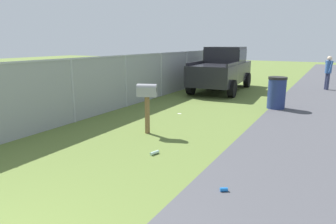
{
  "coord_description": "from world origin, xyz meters",
  "views": [
    {
      "loc": [
        -0.56,
        -2.97,
        2.3
      ],
      "look_at": [
        5.1,
        0.16,
        0.81
      ],
      "focal_mm": 32.32,
      "sensor_mm": 36.0,
      "label": 1
    }
  ],
  "objects_px": {
    "mailbox": "(147,94)",
    "trash_bin": "(277,93)",
    "pedestrian": "(328,70)",
    "pickup_truck": "(223,68)"
  },
  "relations": [
    {
      "from": "mailbox",
      "to": "pedestrian",
      "type": "distance_m",
      "value": 11.22
    },
    {
      "from": "pedestrian",
      "to": "trash_bin",
      "type": "bearing_deg",
      "value": 45.08
    },
    {
      "from": "mailbox",
      "to": "trash_bin",
      "type": "distance_m",
      "value": 5.35
    },
    {
      "from": "pickup_truck",
      "to": "trash_bin",
      "type": "height_order",
      "value": "pickup_truck"
    },
    {
      "from": "pickup_truck",
      "to": "pedestrian",
      "type": "bearing_deg",
      "value": -63.89
    },
    {
      "from": "trash_bin",
      "to": "pickup_truck",
      "type": "bearing_deg",
      "value": 44.44
    },
    {
      "from": "mailbox",
      "to": "pedestrian",
      "type": "bearing_deg",
      "value": -40.12
    },
    {
      "from": "mailbox",
      "to": "trash_bin",
      "type": "xyz_separation_m",
      "value": [
        4.78,
        -2.36,
        -0.46
      ]
    },
    {
      "from": "trash_bin",
      "to": "pedestrian",
      "type": "height_order",
      "value": "pedestrian"
    },
    {
      "from": "pickup_truck",
      "to": "trash_bin",
      "type": "relative_size",
      "value": 4.64
    }
  ]
}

